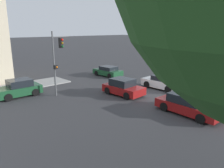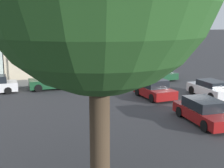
{
  "view_description": "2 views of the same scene",
  "coord_description": "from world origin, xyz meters",
  "px_view_note": "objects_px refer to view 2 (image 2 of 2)",
  "views": [
    {
      "loc": [
        -12.02,
        16.36,
        6.0
      ],
      "look_at": [
        2.13,
        3.14,
        1.09
      ],
      "focal_mm": 35.0,
      "sensor_mm": 36.0,
      "label": 1
    },
    {
      "loc": [
        -20.2,
        13.73,
        6.17
      ],
      "look_at": [
        2.59,
        5.47,
        1.18
      ],
      "focal_mm": 50.0,
      "sensor_mm": 36.0,
      "label": 2
    }
  ],
  "objects_px": {
    "crossing_car_3": "(154,89)",
    "fire_hydrant": "(69,82)",
    "traffic_signal": "(88,49)",
    "crossing_car_1": "(204,111)",
    "parked_car_0": "(51,81)",
    "crossing_car_0": "(210,89)",
    "crossing_car_2": "(161,73)"
  },
  "relations": [
    {
      "from": "crossing_car_3",
      "to": "fire_hydrant",
      "type": "height_order",
      "value": "crossing_car_3"
    },
    {
      "from": "fire_hydrant",
      "to": "traffic_signal",
      "type": "bearing_deg",
      "value": -153.81
    },
    {
      "from": "traffic_signal",
      "to": "crossing_car_1",
      "type": "height_order",
      "value": "traffic_signal"
    },
    {
      "from": "parked_car_0",
      "to": "fire_hydrant",
      "type": "relative_size",
      "value": 4.21
    },
    {
      "from": "traffic_signal",
      "to": "crossing_car_1",
      "type": "bearing_deg",
      "value": 8.52
    },
    {
      "from": "fire_hydrant",
      "to": "crossing_car_3",
      "type": "bearing_deg",
      "value": -139.38
    },
    {
      "from": "traffic_signal",
      "to": "fire_hydrant",
      "type": "xyz_separation_m",
      "value": [
        2.51,
        1.23,
        -3.28
      ]
    },
    {
      "from": "crossing_car_1",
      "to": "crossing_car_3",
      "type": "xyz_separation_m",
      "value": [
        6.5,
        0.05,
        0.03
      ]
    },
    {
      "from": "fire_hydrant",
      "to": "crossing_car_1",
      "type": "bearing_deg",
      "value": -156.58
    },
    {
      "from": "crossing_car_0",
      "to": "crossing_car_1",
      "type": "bearing_deg",
      "value": 139.95
    },
    {
      "from": "crossing_car_0",
      "to": "crossing_car_2",
      "type": "xyz_separation_m",
      "value": [
        8.55,
        -0.19,
        -0.06
      ]
    },
    {
      "from": "traffic_signal",
      "to": "crossing_car_0",
      "type": "height_order",
      "value": "traffic_signal"
    },
    {
      "from": "traffic_signal",
      "to": "crossing_car_2",
      "type": "bearing_deg",
      "value": 95.54
    },
    {
      "from": "crossing_car_0",
      "to": "crossing_car_3",
      "type": "relative_size",
      "value": 1.06
    },
    {
      "from": "traffic_signal",
      "to": "crossing_car_0",
      "type": "relative_size",
      "value": 1.4
    },
    {
      "from": "parked_car_0",
      "to": "crossing_car_2",
      "type": "bearing_deg",
      "value": -173.33
    },
    {
      "from": "crossing_car_2",
      "to": "fire_hydrant",
      "type": "distance_m",
      "value": 10.2
    },
    {
      "from": "crossing_car_3",
      "to": "crossing_car_1",
      "type": "bearing_deg",
      "value": -2.23
    },
    {
      "from": "parked_car_0",
      "to": "crossing_car_1",
      "type": "bearing_deg",
      "value": 121.68
    },
    {
      "from": "crossing_car_1",
      "to": "crossing_car_3",
      "type": "height_order",
      "value": "crossing_car_3"
    },
    {
      "from": "crossing_car_1",
      "to": "crossing_car_2",
      "type": "xyz_separation_m",
      "value": [
        13.73,
        -4.54,
        -0.06
      ]
    },
    {
      "from": "crossing_car_1",
      "to": "parked_car_0",
      "type": "xyz_separation_m",
      "value": [
        12.69,
        7.33,
        0.04
      ]
    },
    {
      "from": "crossing_car_1",
      "to": "parked_car_0",
      "type": "height_order",
      "value": "parked_car_0"
    },
    {
      "from": "crossing_car_0",
      "to": "crossing_car_3",
      "type": "bearing_deg",
      "value": 73.19
    },
    {
      "from": "traffic_signal",
      "to": "fire_hydrant",
      "type": "relative_size",
      "value": 6.31
    },
    {
      "from": "crossing_car_2",
      "to": "crossing_car_3",
      "type": "xyz_separation_m",
      "value": [
        -7.23,
        4.59,
        0.09
      ]
    },
    {
      "from": "crossing_car_3",
      "to": "traffic_signal",
      "type": "bearing_deg",
      "value": -135.27
    },
    {
      "from": "parked_car_0",
      "to": "crossing_car_3",
      "type": "bearing_deg",
      "value": 141.32
    },
    {
      "from": "crossing_car_0",
      "to": "fire_hydrant",
      "type": "height_order",
      "value": "crossing_car_0"
    },
    {
      "from": "crossing_car_1",
      "to": "traffic_signal",
      "type": "bearing_deg",
      "value": -153.89
    },
    {
      "from": "fire_hydrant",
      "to": "crossing_car_0",
      "type": "bearing_deg",
      "value": -128.16
    },
    {
      "from": "crossing_car_3",
      "to": "parked_car_0",
      "type": "relative_size",
      "value": 1.01
    }
  ]
}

